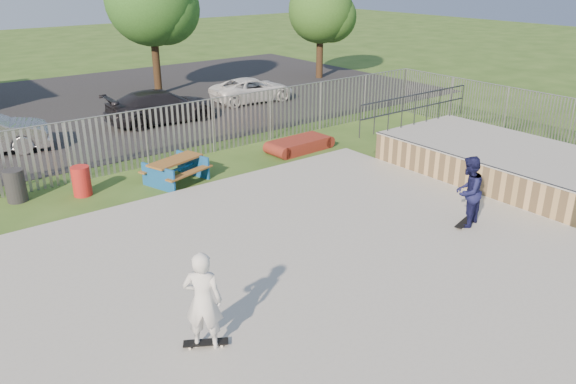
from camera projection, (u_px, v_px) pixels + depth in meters
ground at (283, 283)px, 12.26m from camera, size 120.00×120.00×0.00m
concrete_slab at (283, 280)px, 12.23m from camera, size 15.00×12.00×0.15m
quarter_pipe at (497, 161)px, 18.19m from camera, size 5.50×7.05×2.19m
fence at (213, 174)px, 15.82m from camera, size 26.04×16.02×2.00m
picnic_table at (176, 171)px, 17.85m from camera, size 2.18×1.97×0.77m
funbox at (300, 145)px, 20.99m from camera, size 2.26×1.21×0.44m
trash_bin_red at (81, 181)px, 16.80m from camera, size 0.54×0.54×0.91m
trash_bin_grey at (15, 186)px, 16.37m from camera, size 0.58×0.58×0.97m
parking_lot at (38, 114)px, 26.21m from camera, size 40.00×18.00×0.02m
car_dark at (162, 106)px, 24.57m from camera, size 4.98×2.26×1.41m
car_white at (253, 90)px, 28.38m from camera, size 4.46×2.40×1.19m
tree_mid at (151, 0)px, 28.53m from camera, size 4.64×4.64×7.16m
tree_right at (321, 11)px, 33.19m from camera, size 3.82×3.82×5.90m
skateboard_a at (464, 223)px, 14.66m from camera, size 0.82×0.39×0.08m
skateboard_b at (206, 344)px, 10.00m from camera, size 0.79×0.59×0.08m
skater_navy at (468, 192)px, 14.33m from camera, size 1.06×0.91×1.87m
skater_white at (203, 301)px, 9.66m from camera, size 0.81×0.79×1.87m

